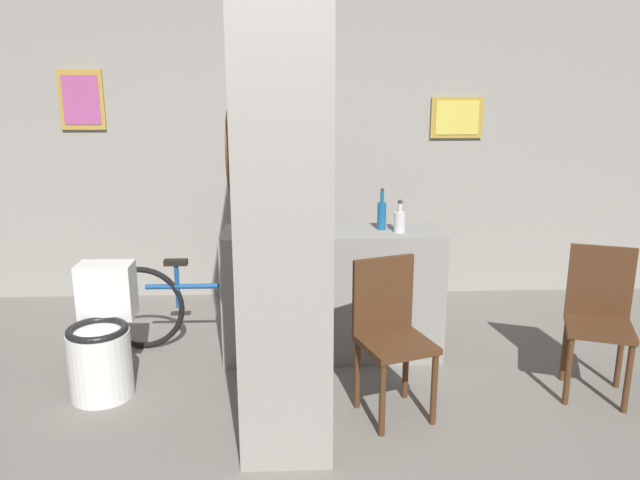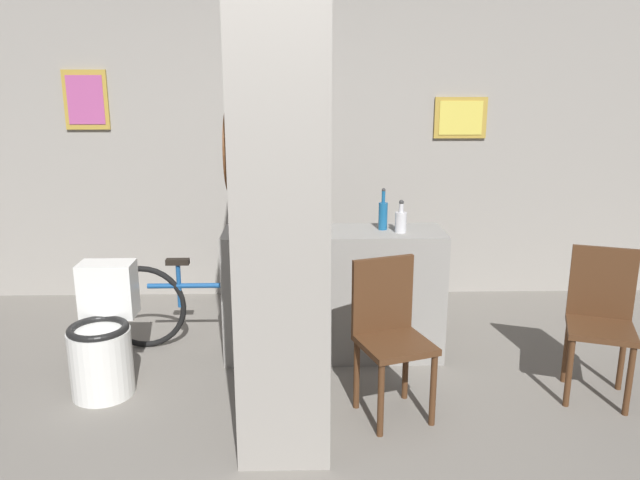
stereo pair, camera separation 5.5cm
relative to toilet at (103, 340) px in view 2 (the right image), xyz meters
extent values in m
plane|color=slate|center=(1.05, -0.87, -0.33)|extent=(14.00, 14.00, 0.00)
cube|color=gray|center=(1.05, 1.76, 0.97)|extent=(8.00, 0.06, 2.60)
cube|color=#B79338|center=(-0.55, 1.71, 1.37)|extent=(0.36, 0.02, 0.48)
cube|color=#B24C8C|center=(-0.55, 1.70, 1.37)|extent=(0.30, 0.01, 0.39)
cube|color=#B79338|center=(2.55, 1.71, 1.22)|extent=(0.44, 0.02, 0.34)
cube|color=#E0CC4C|center=(2.55, 1.70, 1.22)|extent=(0.36, 0.01, 0.28)
cube|color=gray|center=(1.13, -0.40, 0.97)|extent=(0.46, 0.95, 2.60)
cylinder|color=#593319|center=(0.89, -0.59, 1.22)|extent=(0.03, 0.40, 0.40)
cylinder|color=red|center=(0.88, -0.59, 1.22)|extent=(0.01, 0.07, 0.07)
cube|color=gray|center=(1.44, 0.48, 0.12)|extent=(1.48, 0.44, 0.89)
cylinder|color=white|center=(0.00, -0.07, -0.12)|extent=(0.37, 0.37, 0.42)
torus|color=black|center=(0.00, -0.07, 0.10)|extent=(0.36, 0.36, 0.04)
cube|color=white|center=(0.00, 0.18, 0.27)|extent=(0.34, 0.20, 0.35)
cylinder|color=#4C2D19|center=(1.64, -0.57, -0.11)|extent=(0.04, 0.04, 0.42)
cylinder|color=#4C2D19|center=(1.94, -0.47, -0.11)|extent=(0.04, 0.04, 0.42)
cylinder|color=#4C2D19|center=(1.54, -0.27, -0.11)|extent=(0.04, 0.04, 0.42)
cylinder|color=#4C2D19|center=(1.84, -0.17, -0.11)|extent=(0.04, 0.04, 0.42)
cube|color=#4C2D19|center=(1.74, -0.37, 0.12)|extent=(0.48, 0.48, 0.04)
cube|color=#4C2D19|center=(1.68, -0.21, 0.36)|extent=(0.36, 0.15, 0.44)
cylinder|color=#4C2D19|center=(2.78, -0.28, -0.11)|extent=(0.04, 0.04, 0.42)
cylinder|color=#4C2D19|center=(3.08, -0.39, -0.11)|extent=(0.04, 0.04, 0.42)
cylinder|color=#4C2D19|center=(2.89, 0.02, -0.11)|extent=(0.04, 0.04, 0.42)
cylinder|color=#4C2D19|center=(3.19, -0.09, -0.11)|extent=(0.04, 0.04, 0.42)
cube|color=#4C2D19|center=(2.98, -0.19, 0.12)|extent=(0.48, 0.48, 0.04)
cube|color=#4C2D19|center=(3.04, -0.03, 0.36)|extent=(0.36, 0.15, 0.44)
torus|color=black|center=(0.09, 0.61, -0.02)|extent=(0.61, 0.04, 0.61)
torus|color=black|center=(1.14, 0.61, -0.02)|extent=(0.61, 0.04, 0.61)
cylinder|color=#194C8C|center=(0.62, 0.61, 0.14)|extent=(0.97, 0.04, 0.04)
cylinder|color=#194C8C|center=(0.35, 0.61, 0.14)|extent=(0.03, 0.03, 0.31)
cylinder|color=#194C8C|center=(1.09, 0.61, 0.14)|extent=(0.03, 0.03, 0.29)
cube|color=black|center=(0.35, 0.61, 0.31)|extent=(0.16, 0.06, 0.04)
cylinder|color=#262626|center=(1.09, 0.61, 0.28)|extent=(0.03, 0.42, 0.03)
cylinder|color=#19598C|center=(1.77, 0.51, 0.65)|extent=(0.06, 0.06, 0.18)
cylinder|color=#19598C|center=(1.77, 0.51, 0.78)|extent=(0.02, 0.02, 0.08)
sphere|color=#333333|center=(1.77, 0.51, 0.83)|extent=(0.03, 0.03, 0.03)
cylinder|color=silver|center=(1.88, 0.43, 0.63)|extent=(0.08, 0.08, 0.14)
cylinder|color=silver|center=(1.88, 0.43, 0.73)|extent=(0.03, 0.03, 0.06)
sphere|color=#333333|center=(1.88, 0.43, 0.76)|extent=(0.03, 0.03, 0.03)
camera|label=1|loc=(1.19, -3.56, 1.57)|focal=35.00mm
camera|label=2|loc=(1.24, -3.56, 1.57)|focal=35.00mm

